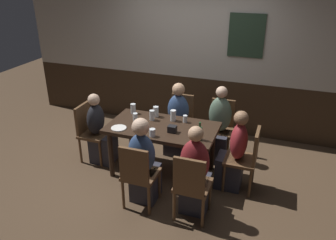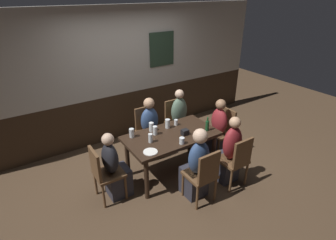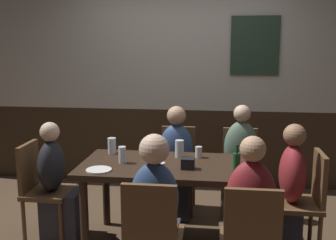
{
  "view_description": "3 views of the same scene",
  "coord_description": "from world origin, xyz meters",
  "px_view_note": "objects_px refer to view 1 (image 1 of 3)",
  "views": [
    {
      "loc": [
        1.47,
        -3.89,
        2.75
      ],
      "look_at": [
        0.07,
        0.04,
        0.83
      ],
      "focal_mm": 36.17,
      "sensor_mm": 36.0,
      "label": 1
    },
    {
      "loc": [
        -2.05,
        -3.05,
        2.83
      ],
      "look_at": [
        -0.02,
        0.06,
        0.98
      ],
      "focal_mm": 28.16,
      "sensor_mm": 36.0,
      "label": 2
    },
    {
      "loc": [
        0.44,
        -3.36,
        1.76
      ],
      "look_at": [
        -0.01,
        0.09,
        1.11
      ],
      "focal_mm": 43.86,
      "sensor_mm": 36.0,
      "label": 3
    }
  ],
  "objects_px": {
    "chair_mid_near": "(138,173)",
    "person_head_east": "(234,156)",
    "chair_head_east": "(247,156)",
    "person_right_near": "(195,177)",
    "chair_right_near": "(191,184)",
    "beer_glass_tall": "(152,116)",
    "plate_white_large": "(119,128)",
    "tumbler_short": "(135,119)",
    "pint_glass_stout": "(133,109)",
    "condiment_caddy": "(172,129)",
    "pint_glass_pale": "(156,112)",
    "beer_bottle_green": "(200,133)",
    "tumbler_water": "(152,133)",
    "chair_right_far": "(221,125)",
    "beer_glass_half": "(185,119)",
    "chair_head_west": "(90,130)",
    "person_head_west": "(100,134)",
    "dining_table": "(162,132)",
    "person_mid_near": "(144,166)",
    "person_right_far": "(219,130)",
    "chair_mid_far": "(180,119)",
    "person_mid_far": "(177,124)"
  },
  "relations": [
    {
      "from": "person_head_west",
      "to": "pint_glass_stout",
      "type": "distance_m",
      "value": 0.63
    },
    {
      "from": "chair_right_near",
      "to": "dining_table",
      "type": "bearing_deg",
      "value": 128.63
    },
    {
      "from": "chair_head_west",
      "to": "person_head_west",
      "type": "bearing_deg",
      "value": 0.0
    },
    {
      "from": "chair_mid_far",
      "to": "person_right_near",
      "type": "bearing_deg",
      "value": -66.09
    },
    {
      "from": "dining_table",
      "to": "chair_mid_near",
      "type": "bearing_deg",
      "value": -90.0
    },
    {
      "from": "pint_glass_pale",
      "to": "plate_white_large",
      "type": "height_order",
      "value": "pint_glass_pale"
    },
    {
      "from": "chair_head_east",
      "to": "tumbler_water",
      "type": "height_order",
      "value": "chair_head_east"
    },
    {
      "from": "chair_head_west",
      "to": "beer_bottle_green",
      "type": "distance_m",
      "value": 1.78
    },
    {
      "from": "chair_mid_near",
      "to": "person_mid_near",
      "type": "xyz_separation_m",
      "value": [
        0.0,
        0.16,
        -0.0
      ]
    },
    {
      "from": "chair_right_near",
      "to": "beer_glass_half",
      "type": "distance_m",
      "value": 1.16
    },
    {
      "from": "beer_bottle_green",
      "to": "tumbler_water",
      "type": "bearing_deg",
      "value": -169.11
    },
    {
      "from": "chair_right_far",
      "to": "chair_mid_near",
      "type": "xyz_separation_m",
      "value": [
        -0.66,
        -1.64,
        0.0
      ]
    },
    {
      "from": "condiment_caddy",
      "to": "dining_table",
      "type": "bearing_deg",
      "value": 147.2
    },
    {
      "from": "chair_right_near",
      "to": "beer_glass_tall",
      "type": "relative_size",
      "value": 6.1
    },
    {
      "from": "tumbler_short",
      "to": "pint_glass_stout",
      "type": "bearing_deg",
      "value": 119.97
    },
    {
      "from": "chair_head_east",
      "to": "plate_white_large",
      "type": "relative_size",
      "value": 4.22
    },
    {
      "from": "chair_head_east",
      "to": "chair_mid_far",
      "type": "xyz_separation_m",
      "value": [
        -1.16,
        0.82,
        0.0
      ]
    },
    {
      "from": "chair_head_west",
      "to": "condiment_caddy",
      "type": "height_order",
      "value": "chair_head_west"
    },
    {
      "from": "chair_right_far",
      "to": "pint_glass_stout",
      "type": "bearing_deg",
      "value": -155.8
    },
    {
      "from": "person_mid_near",
      "to": "plate_white_large",
      "type": "relative_size",
      "value": 5.55
    },
    {
      "from": "chair_head_east",
      "to": "person_head_east",
      "type": "relative_size",
      "value": 0.79
    },
    {
      "from": "chair_mid_far",
      "to": "dining_table",
      "type": "bearing_deg",
      "value": -90.0
    },
    {
      "from": "person_head_west",
      "to": "tumbler_water",
      "type": "xyz_separation_m",
      "value": [
        0.98,
        -0.32,
        0.34
      ]
    },
    {
      "from": "chair_head_east",
      "to": "person_mid_near",
      "type": "bearing_deg",
      "value": -150.41
    },
    {
      "from": "person_right_far",
      "to": "tumbler_short",
      "type": "distance_m",
      "value": 1.29
    },
    {
      "from": "chair_mid_near",
      "to": "person_right_near",
      "type": "bearing_deg",
      "value": 13.87
    },
    {
      "from": "person_right_near",
      "to": "tumbler_short",
      "type": "relative_size",
      "value": 8.06
    },
    {
      "from": "pint_glass_pale",
      "to": "condiment_caddy",
      "type": "height_order",
      "value": "pint_glass_pale"
    },
    {
      "from": "person_head_west",
      "to": "tumbler_short",
      "type": "height_order",
      "value": "person_head_west"
    },
    {
      "from": "beer_glass_half",
      "to": "tumbler_water",
      "type": "relative_size",
      "value": 0.98
    },
    {
      "from": "chair_head_west",
      "to": "pint_glass_pale",
      "type": "bearing_deg",
      "value": 16.33
    },
    {
      "from": "chair_mid_near",
      "to": "beer_bottle_green",
      "type": "bearing_deg",
      "value": 47.06
    },
    {
      "from": "plate_white_large",
      "to": "chair_head_west",
      "type": "bearing_deg",
      "value": 157.66
    },
    {
      "from": "beer_bottle_green",
      "to": "chair_mid_near",
      "type": "bearing_deg",
      "value": -132.94
    },
    {
      "from": "chair_head_west",
      "to": "pint_glass_pale",
      "type": "xyz_separation_m",
      "value": [
        0.96,
        0.28,
        0.31
      ]
    },
    {
      "from": "chair_right_far",
      "to": "beer_glass_half",
      "type": "distance_m",
      "value": 0.77
    },
    {
      "from": "person_mid_far",
      "to": "person_right_far",
      "type": "xyz_separation_m",
      "value": [
        0.66,
        0.0,
        0.01
      ]
    },
    {
      "from": "chair_head_east",
      "to": "person_right_near",
      "type": "relative_size",
      "value": 0.76
    },
    {
      "from": "chair_head_east",
      "to": "chair_right_near",
      "type": "relative_size",
      "value": 1.0
    },
    {
      "from": "beer_glass_tall",
      "to": "condiment_caddy",
      "type": "xyz_separation_m",
      "value": [
        0.39,
        -0.27,
        -0.02
      ]
    },
    {
      "from": "pint_glass_stout",
      "to": "condiment_caddy",
      "type": "xyz_separation_m",
      "value": [
        0.75,
        -0.39,
        -0.02
      ]
    },
    {
      "from": "beer_glass_tall",
      "to": "plate_white_large",
      "type": "height_order",
      "value": "beer_glass_tall"
    },
    {
      "from": "chair_mid_near",
      "to": "person_head_east",
      "type": "bearing_deg",
      "value": 39.45
    },
    {
      "from": "person_head_east",
      "to": "condiment_caddy",
      "type": "relative_size",
      "value": 10.14
    },
    {
      "from": "person_right_far",
      "to": "plate_white_large",
      "type": "distance_m",
      "value": 1.52
    },
    {
      "from": "chair_right_near",
      "to": "person_head_east",
      "type": "height_order",
      "value": "person_head_east"
    },
    {
      "from": "dining_table",
      "to": "person_right_near",
      "type": "height_order",
      "value": "person_right_near"
    },
    {
      "from": "person_head_west",
      "to": "beer_glass_tall",
      "type": "xyz_separation_m",
      "value": [
        0.79,
        0.15,
        0.36
      ]
    },
    {
      "from": "condiment_caddy",
      "to": "person_head_west",
      "type": "bearing_deg",
      "value": 174.25
    },
    {
      "from": "dining_table",
      "to": "chair_right_near",
      "type": "xyz_separation_m",
      "value": [
        0.66,
        -0.82,
        -0.15
      ]
    }
  ]
}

